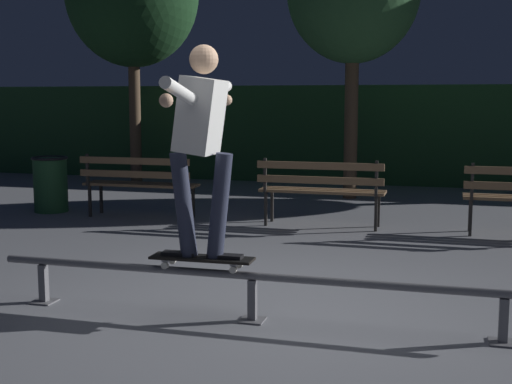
{
  "coord_description": "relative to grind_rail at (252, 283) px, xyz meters",
  "views": [
    {
      "loc": [
        1.34,
        -4.99,
        1.63
      ],
      "look_at": [
        -0.2,
        0.52,
        0.85
      ],
      "focal_mm": 48.18,
      "sensor_mm": 36.0,
      "label": 1
    }
  ],
  "objects": [
    {
      "name": "hedge_backdrop",
      "position": [
        0.0,
        8.95,
        0.65
      ],
      "size": [
        24.0,
        1.2,
        1.88
      ],
      "primitive_type": "cube",
      "color": "#234C28",
      "rests_on": "ground"
    },
    {
      "name": "trash_can",
      "position": [
        -4.18,
        3.98,
        0.12
      ],
      "size": [
        0.52,
        0.52,
        0.8
      ],
      "color": "#23562D",
      "rests_on": "ground"
    },
    {
      "name": "skateboarder",
      "position": [
        -0.39,
        0.0,
        1.09
      ],
      "size": [
        0.62,
        1.41,
        1.56
      ],
      "color": "black",
      "rests_on": "skateboard"
    },
    {
      "name": "grind_rail",
      "position": [
        0.0,
        0.0,
        0.0
      ],
      "size": [
        4.11,
        0.18,
        0.37
      ],
      "color": "slate",
      "rests_on": "ground"
    },
    {
      "name": "park_bench_left_center",
      "position": [
        -0.18,
        3.81,
        0.25
      ],
      "size": [
        1.6,
        0.42,
        0.88
      ],
      "color": "#282623",
      "rests_on": "ground"
    },
    {
      "name": "skateboard",
      "position": [
        -0.39,
        -0.0,
        0.16
      ],
      "size": [
        0.78,
        0.22,
        0.09
      ],
      "color": "black",
      "rests_on": "grind_rail"
    },
    {
      "name": "ground_plane",
      "position": [
        0.0,
        0.28,
        -0.29
      ],
      "size": [
        90.0,
        90.0,
        0.0
      ],
      "primitive_type": "plane",
      "color": "slate"
    },
    {
      "name": "park_bench_leftmost",
      "position": [
        -2.71,
        3.81,
        0.25
      ],
      "size": [
        1.6,
        0.42,
        0.88
      ],
      "color": "#282623",
      "rests_on": "ground"
    }
  ]
}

